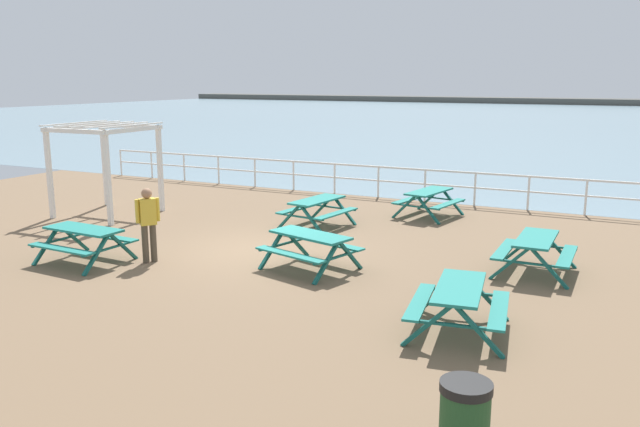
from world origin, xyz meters
name	(u,v)px	position (x,y,z in m)	size (l,w,h in m)	color
ground_plane	(259,255)	(0.00, 0.00, -0.10)	(30.00, 24.00, 0.20)	brown
sea_band	(548,121)	(0.00, 52.75, 0.00)	(142.00, 90.00, 0.01)	gray
distant_shoreline	(584,104)	(0.00, 95.75, 0.00)	(142.00, 6.00, 1.80)	#4C4C47
seaward_railing	(378,176)	(0.00, 7.75, 0.74)	(23.07, 0.07, 1.08)	white
picnic_table_near_left	(459,298)	(5.46, -2.83, 0.58)	(1.76, 2.00, 0.80)	#1E7A70
picnic_table_near_right	(536,246)	(6.09, 1.01, 0.58)	(1.54, 1.80, 0.80)	#1E7A70
picnic_table_mid_centre	(317,206)	(0.12, 2.84, 0.58)	(1.77, 2.00, 0.80)	#1E7A70
picnic_table_far_left	(84,237)	(-2.95, -2.50, 0.58)	(1.87, 1.62, 0.80)	#1E7A70
picnic_table_far_right	(310,242)	(1.75, -0.77, 0.58)	(2.13, 1.92, 0.80)	#1E7A70
picnic_table_seaward	(429,197)	(2.45, 5.51, 0.58)	(1.81, 2.04, 0.80)	#1E7A70
visitor	(148,220)	(-1.68, -1.86, 0.95)	(0.38, 0.44, 1.66)	#4C4233
lattice_pergola	(105,148)	(-6.21, 1.57, 2.00)	(2.48, 2.60, 2.70)	white
litter_bin	(464,424)	(6.42, -6.39, 0.48)	(0.55, 0.55, 0.95)	#1E4723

